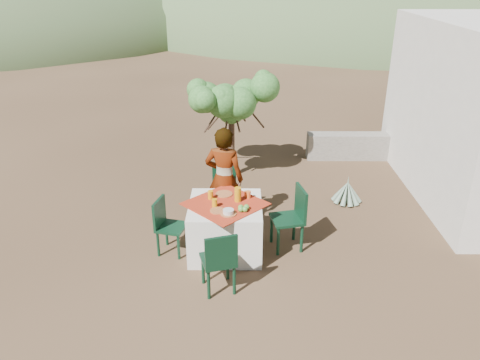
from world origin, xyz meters
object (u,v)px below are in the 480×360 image
chair_near (219,260)px  shrub_tree (234,105)px  agave (347,192)px  person (224,179)px  table (226,227)px  juice_pitcher (238,194)px  chair_left (167,224)px  chair_far (224,190)px  chair_right (293,215)px

chair_near → shrub_tree: size_ratio=0.49×
agave → person: bearing=-158.2°
table → juice_pitcher: size_ratio=6.22×
agave → chair_left: bearing=-151.5°
chair_far → chair_near: chair_near is taller
table → chair_left: bearing=-177.4°
person → chair_near: bearing=103.9°
person → agave: 2.36m
table → shrub_tree: (0.09, 2.71, 1.05)m
chair_right → juice_pitcher: juice_pitcher is taller
chair_left → agave: bearing=-47.4°
chair_near → chair_left: bearing=-66.3°
chair_left → table: bearing=-73.3°
chair_near → agave: bearing=-146.6°
chair_far → chair_right: bearing=-43.8°
table → chair_near: 0.98m
chair_far → agave: (2.12, 0.50, -0.28)m
chair_left → juice_pitcher: juice_pitcher is taller
chair_left → juice_pitcher: bearing=-69.6°
chair_far → agave: chair_far is taller
chair_near → shrub_tree: (0.13, 3.69, 0.94)m
table → shrub_tree: 2.91m
chair_far → chair_near: bearing=-90.6°
chair_left → shrub_tree: shrub_tree is taller
chair_near → chair_far: bearing=-106.2°
chair_near → juice_pitcher: 1.14m
chair_right → chair_left: bearing=-98.0°
chair_far → agave: 2.20m
chair_near → chair_left: (-0.79, 0.94, -0.03)m
shrub_tree → agave: (1.98, -1.17, -1.24)m
chair_far → person: size_ratio=0.51×
chair_right → agave: chair_right is taller
chair_near → table: bearing=-109.0°
table → chair_near: size_ratio=1.48×
chair_far → person: 0.50m
chair_right → juice_pitcher: size_ratio=4.50×
chair_left → chair_right: size_ratio=0.88×
shrub_tree → juice_pitcher: bearing=-88.1°
person → agave: (2.11, 0.84, -0.64)m
chair_far → table: bearing=-88.0°
chair_right → shrub_tree: 2.90m
person → juice_pitcher: (0.22, -0.63, 0.04)m
agave → juice_pitcher: (-1.89, -1.47, 0.68)m
chair_near → juice_pitcher: bearing=-118.3°
agave → juice_pitcher: bearing=-142.2°
chair_right → person: size_ratio=0.57×
agave → table: bearing=-143.3°
chair_left → chair_right: 1.81m
chair_right → table: bearing=-96.5°
chair_far → chair_left: size_ratio=1.01×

